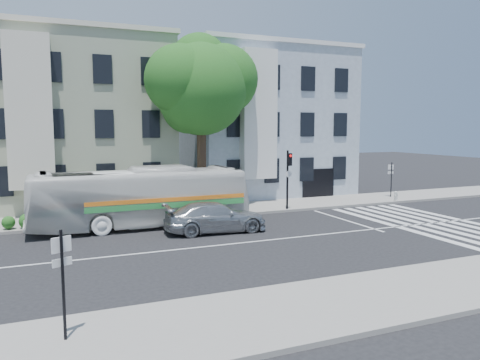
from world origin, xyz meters
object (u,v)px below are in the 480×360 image
fire_hydrant (396,196)px  traffic_signal (288,172)px  bus (141,197)px  sedan (216,217)px  near_sign_pole (63,271)px

fire_hydrant → traffic_signal: bearing=-179.0°
bus → sedan: 4.19m
traffic_signal → fire_hydrant: (8.56, 0.14, -1.96)m
fire_hydrant → sedan: bearing=-165.8°
bus → near_sign_pole: size_ratio=4.22×
traffic_signal → fire_hydrant: 8.78m
sedan → fire_hydrant: 15.08m
bus → near_sign_pole: bus is taller
bus → fire_hydrant: bearing=-87.5°
traffic_signal → near_sign_pole: traffic_signal is taller
traffic_signal → near_sign_pole: (-13.55, -13.65, -0.62)m
traffic_signal → bus: bearing=-172.9°
bus → fire_hydrant: bus is taller
bus → sedan: (3.18, -2.60, -0.83)m
sedan → traffic_signal: (6.06, 3.56, 1.71)m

